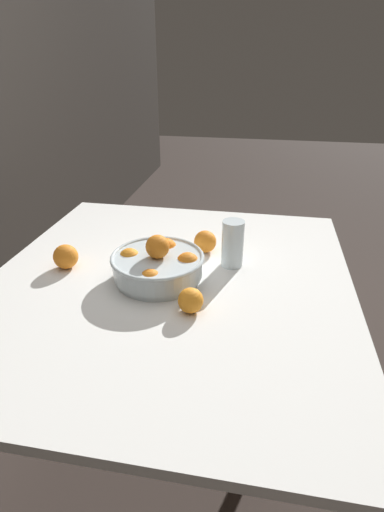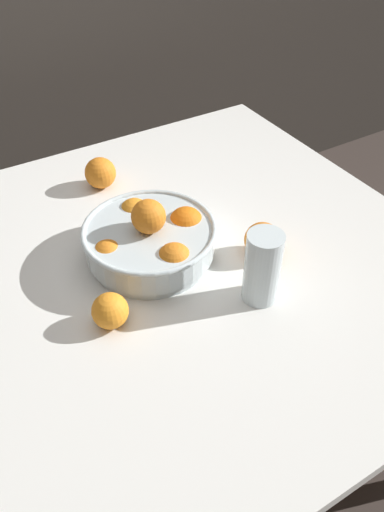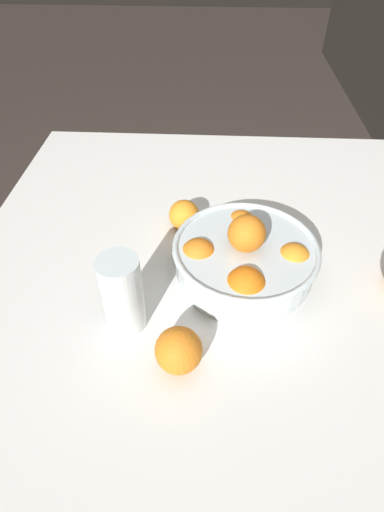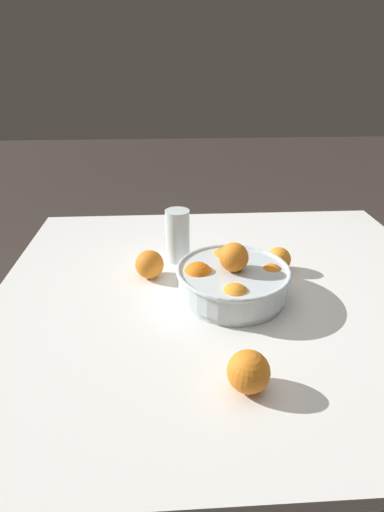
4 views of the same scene
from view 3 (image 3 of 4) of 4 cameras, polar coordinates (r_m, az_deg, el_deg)
ground_plane at (r=1.44m, az=3.15°, el=-22.80°), size 12.00×12.00×0.00m
dining_table at (r=0.89m, az=4.75°, el=-5.55°), size 1.25×1.14×0.72m
fruit_bowl at (r=0.81m, az=7.46°, el=-0.25°), size 0.29×0.29×0.15m
juice_glass at (r=0.71m, az=-9.82°, el=-5.79°), size 0.07×0.07×0.16m
orange_loose_front at (r=0.67m, az=-1.92°, el=-13.30°), size 0.08×0.08×0.08m
orange_loose_aside at (r=0.93m, az=-1.14°, el=5.90°), size 0.07×0.07×0.07m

